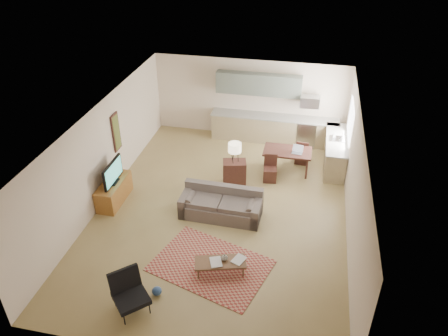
% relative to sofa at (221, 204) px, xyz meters
% --- Properties ---
extents(room, '(9.00, 9.00, 9.00)m').
position_rel_sofa_xyz_m(room, '(-0.03, 0.23, 0.97)').
color(room, olive).
rests_on(room, ground).
extents(kitchen_counter_back, '(4.26, 0.64, 0.92)m').
position_rel_sofa_xyz_m(kitchen_counter_back, '(0.87, 4.41, 0.08)').
color(kitchen_counter_back, tan).
rests_on(kitchen_counter_back, ground).
extents(kitchen_counter_right, '(0.64, 2.26, 0.92)m').
position_rel_sofa_xyz_m(kitchen_counter_right, '(2.90, 3.23, 0.08)').
color(kitchen_counter_right, tan).
rests_on(kitchen_counter_right, ground).
extents(kitchen_range, '(0.62, 0.62, 0.90)m').
position_rel_sofa_xyz_m(kitchen_range, '(1.97, 4.41, 0.07)').
color(kitchen_range, '#A5A8AD').
rests_on(kitchen_range, ground).
extents(kitchen_microwave, '(0.62, 0.40, 0.35)m').
position_rel_sofa_xyz_m(kitchen_microwave, '(1.97, 4.43, 1.17)').
color(kitchen_microwave, '#A5A8AD').
rests_on(kitchen_microwave, room).
extents(upper_cabinets, '(2.80, 0.34, 0.70)m').
position_rel_sofa_xyz_m(upper_cabinets, '(0.27, 4.56, 1.57)').
color(upper_cabinets, slate).
rests_on(upper_cabinets, room).
extents(window_right, '(0.02, 1.40, 1.05)m').
position_rel_sofa_xyz_m(window_right, '(3.20, 3.23, 1.17)').
color(window_right, white).
rests_on(window_right, room).
extents(wall_art_left, '(0.06, 0.42, 1.10)m').
position_rel_sofa_xyz_m(wall_art_left, '(-3.24, 1.13, 1.17)').
color(wall_art_left, olive).
rests_on(wall_art_left, room).
extents(triptych, '(1.70, 0.04, 0.50)m').
position_rel_sofa_xyz_m(triptych, '(-0.13, 4.70, 1.37)').
color(triptych, beige).
rests_on(triptych, room).
extents(rug, '(2.93, 2.43, 0.02)m').
position_rel_sofa_xyz_m(rug, '(0.17, -1.85, -0.37)').
color(rug, maroon).
rests_on(rug, floor).
extents(sofa, '(2.21, 1.01, 0.76)m').
position_rel_sofa_xyz_m(sofa, '(0.00, 0.00, 0.00)').
color(sofa, '#5A4E49').
rests_on(sofa, floor).
extents(coffee_table, '(1.21, 0.74, 0.34)m').
position_rel_sofa_xyz_m(coffee_table, '(0.43, -2.01, -0.21)').
color(coffee_table, '#523621').
rests_on(coffee_table, floor).
extents(book_a, '(0.48, 0.51, 0.03)m').
position_rel_sofa_xyz_m(book_a, '(0.22, -2.12, -0.03)').
color(book_a, maroon).
rests_on(book_a, coffee_table).
extents(book_b, '(0.48, 0.51, 0.03)m').
position_rel_sofa_xyz_m(book_b, '(0.71, -1.84, -0.03)').
color(book_b, navy).
rests_on(book_b, coffee_table).
extents(vase, '(0.23, 0.23, 0.16)m').
position_rel_sofa_xyz_m(vase, '(0.50, -1.94, 0.04)').
color(vase, black).
rests_on(vase, coffee_table).
extents(armchair, '(1.05, 1.05, 0.85)m').
position_rel_sofa_xyz_m(armchair, '(-1.10, -3.39, 0.04)').
color(armchair, black).
rests_on(armchair, floor).
extents(tv_credenza, '(0.52, 1.34, 0.62)m').
position_rel_sofa_xyz_m(tv_credenza, '(-3.00, 0.04, -0.07)').
color(tv_credenza, brown).
rests_on(tv_credenza, floor).
extents(tv, '(0.10, 1.03, 0.62)m').
position_rel_sofa_xyz_m(tv, '(-2.95, 0.04, 0.55)').
color(tv, black).
rests_on(tv, tv_credenza).
extents(console_table, '(0.74, 0.58, 0.76)m').
position_rel_sofa_xyz_m(console_table, '(0.06, 1.53, 0.00)').
color(console_table, '#391D17').
rests_on(console_table, floor).
extents(table_lamp, '(0.45, 0.45, 0.61)m').
position_rel_sofa_xyz_m(table_lamp, '(0.06, 1.53, 0.69)').
color(table_lamp, beige).
rests_on(table_lamp, console_table).
extents(dining_table, '(1.42, 0.82, 0.72)m').
position_rel_sofa_xyz_m(dining_table, '(1.48, 2.56, -0.02)').
color(dining_table, '#391D17').
rests_on(dining_table, floor).
extents(dining_chair_near, '(0.43, 0.44, 0.80)m').
position_rel_sofa_xyz_m(dining_chair_near, '(1.05, 1.95, 0.02)').
color(dining_chair_near, '#391D17').
rests_on(dining_chair_near, floor).
extents(dining_chair_far, '(0.42, 0.43, 0.81)m').
position_rel_sofa_xyz_m(dining_chair_far, '(1.91, 3.18, 0.02)').
color(dining_chair_far, '#391D17').
rests_on(dining_chair_far, floor).
extents(laptop, '(0.33, 0.26, 0.23)m').
position_rel_sofa_xyz_m(laptop, '(1.76, 2.47, 0.45)').
color(laptop, '#A5A8AD').
rests_on(laptop, dining_table).
extents(soap_bottle, '(0.10, 0.10, 0.19)m').
position_rel_sofa_xyz_m(soap_bottle, '(2.80, 3.31, 0.63)').
color(soap_bottle, beige).
rests_on(soap_bottle, kitchen_counter_right).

